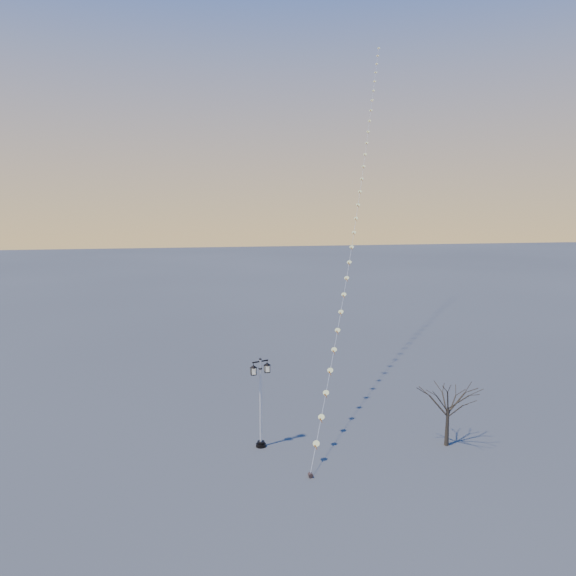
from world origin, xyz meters
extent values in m
plane|color=#4C4C4C|center=(0.00, 0.00, 0.00)|extent=(300.00, 300.00, 0.00)
cylinder|color=black|center=(-3.29, 2.44, 0.08)|extent=(0.53, 0.53, 0.15)
cylinder|color=black|center=(-3.29, 2.44, 0.22)|extent=(0.38, 0.38, 0.13)
cylinder|color=silver|center=(-3.29, 2.44, 2.52)|extent=(0.12, 0.12, 4.48)
cylinder|color=black|center=(-3.29, 2.44, 4.24)|extent=(0.19, 0.19, 0.06)
cube|color=black|center=(-3.29, 2.44, 4.62)|extent=(0.87, 0.37, 0.06)
sphere|color=black|center=(-3.29, 2.44, 4.73)|extent=(0.13, 0.13, 0.13)
pyramid|color=black|center=(-3.66, 2.30, 4.48)|extent=(0.42, 0.42, 0.13)
cube|color=beige|center=(-3.66, 2.30, 4.18)|extent=(0.25, 0.25, 0.32)
cube|color=black|center=(-3.66, 2.30, 4.00)|extent=(0.29, 0.29, 0.04)
pyramid|color=black|center=(-2.91, 2.58, 4.48)|extent=(0.42, 0.42, 0.13)
cube|color=beige|center=(-2.91, 2.58, 4.18)|extent=(0.25, 0.25, 0.32)
cube|color=black|center=(-2.91, 2.58, 4.00)|extent=(0.29, 0.29, 0.04)
cone|color=#322A1F|center=(6.34, 0.69, 1.03)|extent=(0.24, 0.24, 2.06)
cylinder|color=#372621|center=(-1.49, -1.18, 0.11)|extent=(0.22, 0.22, 0.22)
cylinder|color=black|center=(-1.49, -1.18, 0.14)|extent=(0.03, 0.03, 0.27)
cone|color=orange|center=(7.66, 19.49, 15.73)|extent=(0.09, 0.09, 0.30)
cylinder|color=white|center=(-1.49, -1.18, 0.65)|extent=(0.02, 0.02, 0.87)
camera|label=1|loc=(-6.98, -23.37, 12.34)|focal=32.81mm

